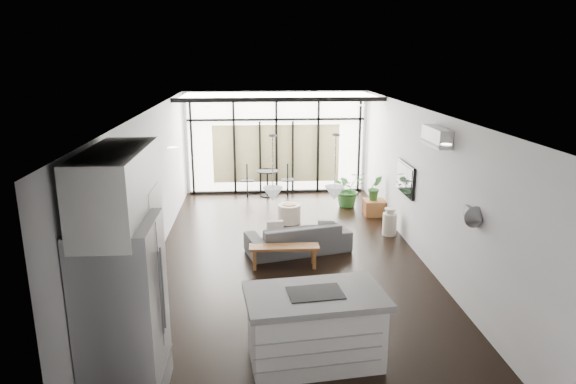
{
  "coord_description": "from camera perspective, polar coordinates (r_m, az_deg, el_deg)",
  "views": [
    {
      "loc": [
        -0.65,
        -9.0,
        3.76
      ],
      "look_at": [
        0.0,
        0.3,
        1.25
      ],
      "focal_mm": 32.0,
      "sensor_mm": 36.0,
      "label": 1
    }
  ],
  "objects": [
    {
      "name": "floor",
      "position": [
        9.78,
        0.12,
        -7.55
      ],
      "size": [
        5.0,
        10.0,
        0.0
      ],
      "primitive_type": "cube",
      "color": "black",
      "rests_on": "ground"
    },
    {
      "name": "ceiling",
      "position": [
        9.08,
        0.13,
        8.99
      ],
      "size": [
        5.0,
        10.0,
        0.0
      ],
      "primitive_type": "cube",
      "color": "white",
      "rests_on": "ground"
    },
    {
      "name": "wall_left",
      "position": [
        9.49,
        -15.11,
        0.13
      ],
      "size": [
        0.02,
        10.0,
        2.8
      ],
      "primitive_type": "cube",
      "color": "silver",
      "rests_on": "ground"
    },
    {
      "name": "wall_right",
      "position": [
        9.82,
        14.83,
        0.65
      ],
      "size": [
        0.02,
        10.0,
        2.8
      ],
      "primitive_type": "cube",
      "color": "silver",
      "rests_on": "ground"
    },
    {
      "name": "wall_back",
      "position": [
        14.21,
        -1.32,
        5.51
      ],
      "size": [
        5.0,
        0.02,
        2.8
      ],
      "primitive_type": "cube",
      "color": "silver",
      "rests_on": "ground"
    },
    {
      "name": "wall_front",
      "position": [
        4.69,
        4.65,
        -15.21
      ],
      "size": [
        5.0,
        0.02,
        2.8
      ],
      "primitive_type": "cube",
      "color": "silver",
      "rests_on": "ground"
    },
    {
      "name": "glazing",
      "position": [
        14.1,
        -1.29,
        5.43
      ],
      "size": [
        5.0,
        0.2,
        2.8
      ],
      "primitive_type": "cube",
      "color": "black",
      "rests_on": "ground"
    },
    {
      "name": "skylight",
      "position": [
        13.05,
        -1.14,
        10.72
      ],
      "size": [
        4.7,
        1.9,
        0.06
      ],
      "primitive_type": "cube",
      "color": "white",
      "rests_on": "ceiling"
    },
    {
      "name": "neighbour_building",
      "position": [
        14.22,
        -1.3,
        4.28
      ],
      "size": [
        3.5,
        0.02,
        1.6
      ],
      "primitive_type": "cube",
      "color": "#D4D285",
      "rests_on": "ground"
    },
    {
      "name": "island",
      "position": [
        6.62,
        2.99,
        -14.79
      ],
      "size": [
        1.81,
        1.2,
        0.93
      ],
      "primitive_type": "cube",
      "rotation": [
        0.0,
        0.0,
        0.11
      ],
      "color": "silver",
      "rests_on": "floor"
    },
    {
      "name": "cooktop",
      "position": [
        6.4,
        3.05,
        -11.11
      ],
      "size": [
        0.72,
        0.52,
        0.01
      ],
      "primitive_type": "cube",
      "rotation": [
        0.0,
        0.0,
        0.11
      ],
      "color": "black",
      "rests_on": "island"
    },
    {
      "name": "fridge",
      "position": [
        6.0,
        -17.81,
        -12.69
      ],
      "size": [
        0.8,
        1.01,
        2.08
      ],
      "primitive_type": "cube",
      "color": "#98979D",
      "rests_on": "floor"
    },
    {
      "name": "appliance_column",
      "position": [
        6.58,
        -16.57,
        -9.16
      ],
      "size": [
        0.58,
        0.61,
        2.26
      ],
      "primitive_type": "cube",
      "color": "silver",
      "rests_on": "floor"
    },
    {
      "name": "upper_cabinets",
      "position": [
        5.87,
        -18.4,
        0.37
      ],
      "size": [
        0.62,
        1.75,
        0.86
      ],
      "primitive_type": "cube",
      "color": "silver",
      "rests_on": "wall_left"
    },
    {
      "name": "pendant_left",
      "position": [
        6.59,
        -1.69,
        -0.26
      ],
      "size": [
        0.26,
        0.26,
        0.18
      ],
      "primitive_type": "cone",
      "color": "white",
      "rests_on": "ceiling"
    },
    {
      "name": "pendant_right",
      "position": [
        6.67,
        5.19,
        -0.13
      ],
      "size": [
        0.26,
        0.26,
        0.18
      ],
      "primitive_type": "cone",
      "color": "white",
      "rests_on": "ceiling"
    },
    {
      "name": "sofa",
      "position": [
        10.05,
        1.13,
        -4.52
      ],
      "size": [
        2.09,
        1.07,
        0.79
      ],
      "primitive_type": "imported",
      "rotation": [
        0.0,
        0.0,
        3.39
      ],
      "color": "#48484A",
      "rests_on": "floor"
    },
    {
      "name": "console_bench",
      "position": [
        9.4,
        -0.42,
        -7.17
      ],
      "size": [
        1.27,
        0.34,
        0.41
      ],
      "primitive_type": "cube",
      "rotation": [
        0.0,
        0.0,
        -0.02
      ],
      "color": "brown",
      "rests_on": "floor"
    },
    {
      "name": "pouf",
      "position": [
        11.81,
        0.12,
        -2.41
      ],
      "size": [
        0.57,
        0.57,
        0.42
      ],
      "primitive_type": "cylinder",
      "rotation": [
        0.0,
        0.0,
        0.08
      ],
      "color": "beige",
      "rests_on": "floor"
    },
    {
      "name": "crate",
      "position": [
        12.54,
        9.55,
        -1.71
      ],
      "size": [
        0.5,
        0.5,
        0.37
      ],
      "primitive_type": "cube",
      "rotation": [
        0.0,
        0.0,
        -0.02
      ],
      "color": "brown",
      "rests_on": "floor"
    },
    {
      "name": "plant_tall",
      "position": [
        13.1,
        6.68,
        -0.08
      ],
      "size": [
        1.09,
        1.15,
        0.72
      ],
      "primitive_type": "imported",
      "rotation": [
        0.0,
        0.0,
        0.34
      ],
      "color": "#2C6229",
      "rests_on": "floor"
    },
    {
      "name": "plant_crate",
      "position": [
        12.45,
        9.62,
        -0.29
      ],
      "size": [
        0.4,
        0.65,
        0.27
      ],
      "primitive_type": "imported",
      "rotation": [
        0.0,
        0.0,
        0.1
      ],
      "color": "#2C6229",
      "rests_on": "crate"
    },
    {
      "name": "milk_can",
      "position": [
        11.2,
        11.23,
        -3.23
      ],
      "size": [
        0.33,
        0.33,
        0.6
      ],
      "primitive_type": "cylinder",
      "rotation": [
        0.0,
        0.0,
        -0.1
      ],
      "color": "beige",
      "rests_on": "floor"
    },
    {
      "name": "bistro_set",
      "position": [
        13.99,
        -2.3,
        0.83
      ],
      "size": [
        1.36,
        0.57,
        0.64
      ],
      "primitive_type": "cube",
      "rotation": [
        0.0,
        0.0,
        -0.03
      ],
      "color": "black",
      "rests_on": "floor"
    },
    {
      "name": "tv",
      "position": [
        10.76,
        12.93,
        1.46
      ],
      "size": [
        0.05,
        1.1,
        0.65
      ],
      "primitive_type": "cube",
      "color": "black",
      "rests_on": "wall_right"
    },
    {
      "name": "ac_unit",
      "position": [
        8.84,
        16.18,
        5.95
      ],
      "size": [
        0.22,
        0.9,
        0.3
      ],
      "primitive_type": "cube",
      "color": "silver",
      "rests_on": "wall_right"
    },
    {
      "name": "framed_art",
      "position": [
        8.97,
        -15.57,
        0.24
      ],
      "size": [
        0.04,
        0.7,
        0.9
      ],
      "primitive_type": "cube",
      "color": "black",
      "rests_on": "wall_left"
    }
  ]
}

